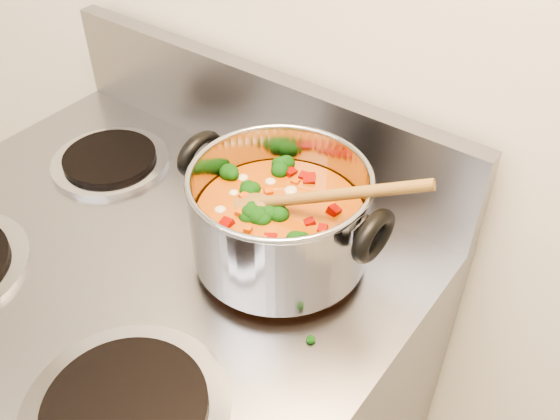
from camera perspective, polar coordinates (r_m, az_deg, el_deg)
The scene contains 3 objects.
stockpot at distance 0.80m, azimuth 0.00°, elevation -0.77°, with size 0.29×0.23×0.14m.
wooden_spoon at distance 0.77m, azimuth 0.93°, elevation 0.95°, with size 0.26×0.11×0.11m.
cooktop_crumbs at distance 0.84m, azimuth -4.18°, elevation -4.88°, with size 0.28×0.35×0.01m.
Camera 1 is at (0.54, 0.82, 1.53)m, focal length 40.00 mm.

